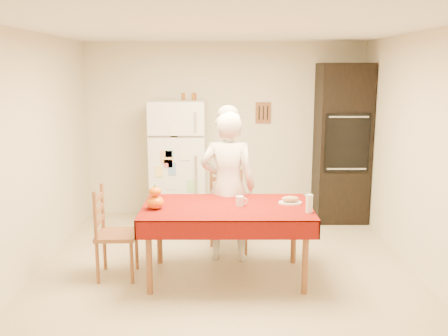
{
  "coord_description": "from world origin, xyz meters",
  "views": [
    {
      "loc": [
        -0.03,
        -4.97,
        2.11
      ],
      "look_at": [
        -0.02,
        0.2,
        1.09
      ],
      "focal_mm": 40.0,
      "sensor_mm": 36.0,
      "label": 1
    }
  ],
  "objects_px": {
    "pumpkin_lower": "(155,202)",
    "wine_glass": "(309,203)",
    "chair_far": "(228,208)",
    "coffee_mug": "(240,201)",
    "chair_left": "(110,229)",
    "bread_plate": "(290,203)",
    "refrigerator": "(179,162)",
    "dining_table": "(227,213)",
    "seated_woman": "(228,187)",
    "oven_cabinet": "(342,143)"
  },
  "relations": [
    {
      "from": "wine_glass",
      "to": "refrigerator",
      "type": "bearing_deg",
      "value": 123.09
    },
    {
      "from": "oven_cabinet",
      "to": "chair_far",
      "type": "bearing_deg",
      "value": -142.82
    },
    {
      "from": "oven_cabinet",
      "to": "bread_plate",
      "type": "xyz_separation_m",
      "value": [
        -0.97,
        -1.95,
        -0.33
      ]
    },
    {
      "from": "bread_plate",
      "to": "coffee_mug",
      "type": "bearing_deg",
      "value": -170.66
    },
    {
      "from": "dining_table",
      "to": "bread_plate",
      "type": "distance_m",
      "value": 0.66
    },
    {
      "from": "oven_cabinet",
      "to": "wine_glass",
      "type": "relative_size",
      "value": 12.5
    },
    {
      "from": "chair_far",
      "to": "pumpkin_lower",
      "type": "distance_m",
      "value": 1.21
    },
    {
      "from": "pumpkin_lower",
      "to": "wine_glass",
      "type": "bearing_deg",
      "value": -4.78
    },
    {
      "from": "chair_left",
      "to": "seated_woman",
      "type": "bearing_deg",
      "value": -70.0
    },
    {
      "from": "chair_far",
      "to": "coffee_mug",
      "type": "height_order",
      "value": "chair_far"
    },
    {
      "from": "pumpkin_lower",
      "to": "chair_far",
      "type": "bearing_deg",
      "value": 51.92
    },
    {
      "from": "oven_cabinet",
      "to": "chair_left",
      "type": "bearing_deg",
      "value": -144.41
    },
    {
      "from": "seated_woman",
      "to": "coffee_mug",
      "type": "relative_size",
      "value": 16.81
    },
    {
      "from": "oven_cabinet",
      "to": "coffee_mug",
      "type": "distance_m",
      "value": 2.54
    },
    {
      "from": "coffee_mug",
      "to": "pumpkin_lower",
      "type": "height_order",
      "value": "pumpkin_lower"
    },
    {
      "from": "chair_left",
      "to": "seated_woman",
      "type": "distance_m",
      "value": 1.34
    },
    {
      "from": "oven_cabinet",
      "to": "wine_glass",
      "type": "xyz_separation_m",
      "value": [
        -0.83,
        -2.27,
        -0.25
      ]
    },
    {
      "from": "oven_cabinet",
      "to": "wine_glass",
      "type": "height_order",
      "value": "oven_cabinet"
    },
    {
      "from": "refrigerator",
      "to": "dining_table",
      "type": "xyz_separation_m",
      "value": [
        0.66,
        -2.0,
        -0.16
      ]
    },
    {
      "from": "coffee_mug",
      "to": "refrigerator",
      "type": "bearing_deg",
      "value": 111.55
    },
    {
      "from": "pumpkin_lower",
      "to": "dining_table",
      "type": "bearing_deg",
      "value": 7.97
    },
    {
      "from": "oven_cabinet",
      "to": "dining_table",
      "type": "height_order",
      "value": "oven_cabinet"
    },
    {
      "from": "oven_cabinet",
      "to": "bread_plate",
      "type": "bearing_deg",
      "value": -116.47
    },
    {
      "from": "refrigerator",
      "to": "chair_left",
      "type": "xyz_separation_m",
      "value": [
        -0.54,
        -1.97,
        -0.34
      ]
    },
    {
      "from": "dining_table",
      "to": "chair_left",
      "type": "distance_m",
      "value": 1.21
    },
    {
      "from": "dining_table",
      "to": "wine_glass",
      "type": "xyz_separation_m",
      "value": [
        0.79,
        -0.22,
        0.16
      ]
    },
    {
      "from": "pumpkin_lower",
      "to": "wine_glass",
      "type": "height_order",
      "value": "wine_glass"
    },
    {
      "from": "refrigerator",
      "to": "wine_glass",
      "type": "height_order",
      "value": "refrigerator"
    },
    {
      "from": "chair_left",
      "to": "wine_glass",
      "type": "distance_m",
      "value": 2.03
    },
    {
      "from": "wine_glass",
      "to": "coffee_mug",
      "type": "bearing_deg",
      "value": 160.91
    },
    {
      "from": "refrigerator",
      "to": "oven_cabinet",
      "type": "xyz_separation_m",
      "value": [
        2.28,
        0.05,
        0.25
      ]
    },
    {
      "from": "chair_far",
      "to": "coffee_mug",
      "type": "distance_m",
      "value": 0.88
    },
    {
      "from": "seated_woman",
      "to": "coffee_mug",
      "type": "bearing_deg",
      "value": 108.92
    },
    {
      "from": "seated_woman",
      "to": "wine_glass",
      "type": "relative_size",
      "value": 9.55
    },
    {
      "from": "bread_plate",
      "to": "chair_far",
      "type": "bearing_deg",
      "value": 130.96
    },
    {
      "from": "coffee_mug",
      "to": "wine_glass",
      "type": "distance_m",
      "value": 0.7
    },
    {
      "from": "chair_left",
      "to": "coffee_mug",
      "type": "xyz_separation_m",
      "value": [
        1.32,
        -0.02,
        0.3
      ]
    },
    {
      "from": "refrigerator",
      "to": "chair_far",
      "type": "xyz_separation_m",
      "value": [
        0.67,
        -1.17,
        -0.34
      ]
    },
    {
      "from": "pumpkin_lower",
      "to": "refrigerator",
      "type": "bearing_deg",
      "value": 88.61
    },
    {
      "from": "coffee_mug",
      "to": "chair_far",
      "type": "bearing_deg",
      "value": 98.02
    },
    {
      "from": "chair_left",
      "to": "coffee_mug",
      "type": "relative_size",
      "value": 9.5
    },
    {
      "from": "chair_left",
      "to": "oven_cabinet",
      "type": "bearing_deg",
      "value": -56.27
    },
    {
      "from": "pumpkin_lower",
      "to": "bread_plate",
      "type": "height_order",
      "value": "pumpkin_lower"
    },
    {
      "from": "dining_table",
      "to": "seated_woman",
      "type": "bearing_deg",
      "value": 88.24
    },
    {
      "from": "chair_left",
      "to": "bread_plate",
      "type": "bearing_deg",
      "value": -89.93
    },
    {
      "from": "refrigerator",
      "to": "chair_far",
      "type": "relative_size",
      "value": 1.79
    },
    {
      "from": "oven_cabinet",
      "to": "chair_left",
      "type": "height_order",
      "value": "oven_cabinet"
    },
    {
      "from": "coffee_mug",
      "to": "pumpkin_lower",
      "type": "bearing_deg",
      "value": -172.98
    },
    {
      "from": "dining_table",
      "to": "chair_left",
      "type": "xyz_separation_m",
      "value": [
        -1.19,
        0.03,
        -0.18
      ]
    },
    {
      "from": "refrigerator",
      "to": "chair_left",
      "type": "relative_size",
      "value": 1.79
    }
  ]
}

